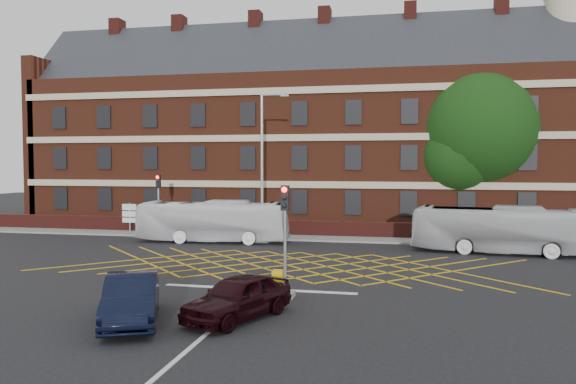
% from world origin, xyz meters
% --- Properties ---
extents(ground, '(120.00, 120.00, 0.00)m').
position_xyz_m(ground, '(0.00, 0.00, 0.00)').
color(ground, black).
rests_on(ground, ground).
extents(victorian_building, '(51.00, 12.17, 20.40)m').
position_xyz_m(victorian_building, '(0.25, 22.00, 7.84)').
color(victorian_building, '#562416').
rests_on(victorian_building, ground).
extents(boundary_wall, '(56.00, 0.50, 1.10)m').
position_xyz_m(boundary_wall, '(0.00, 13.00, 0.55)').
color(boundary_wall, '#4D1914').
rests_on(boundary_wall, ground).
extents(far_pavement, '(60.00, 3.00, 0.12)m').
position_xyz_m(far_pavement, '(0.00, 12.00, 0.06)').
color(far_pavement, slate).
rests_on(far_pavement, ground).
extents(box_junction_hatching, '(8.22, 8.22, 0.02)m').
position_xyz_m(box_junction_hatching, '(0.00, 2.00, 0.01)').
color(box_junction_hatching, '#CC990C').
rests_on(box_junction_hatching, ground).
extents(stop_line, '(8.00, 0.30, 0.02)m').
position_xyz_m(stop_line, '(0.00, -3.50, 0.01)').
color(stop_line, silver).
rests_on(stop_line, ground).
extents(centre_line, '(0.15, 14.00, 0.02)m').
position_xyz_m(centre_line, '(0.00, -10.00, 0.01)').
color(centre_line, silver).
rests_on(centre_line, ground).
extents(bus_left, '(9.87, 2.98, 2.71)m').
position_xyz_m(bus_left, '(-6.38, 9.00, 1.36)').
color(bus_left, white).
rests_on(bus_left, ground).
extents(bus_right, '(9.94, 3.57, 2.71)m').
position_xyz_m(bus_right, '(11.04, 7.96, 1.35)').
color(bus_right, '#BBBCC0').
rests_on(bus_right, ground).
extents(car_navy, '(3.31, 4.89, 1.52)m').
position_xyz_m(car_navy, '(-2.80, -8.89, 0.76)').
color(car_navy, black).
rests_on(car_navy, ground).
extents(car_maroon, '(3.26, 4.60, 1.45)m').
position_xyz_m(car_maroon, '(0.44, -7.81, 0.73)').
color(car_maroon, black).
rests_on(car_maroon, ground).
extents(deciduous_tree, '(8.93, 8.93, 12.05)m').
position_xyz_m(deciduous_tree, '(10.94, 18.26, 6.97)').
color(deciduous_tree, black).
rests_on(deciduous_tree, ground).
extents(traffic_light_near, '(0.70, 0.70, 4.27)m').
position_xyz_m(traffic_light_near, '(1.33, -4.59, 1.76)').
color(traffic_light_near, slate).
rests_on(traffic_light_near, ground).
extents(traffic_light_far, '(0.70, 0.70, 4.27)m').
position_xyz_m(traffic_light_far, '(-11.27, 11.42, 1.76)').
color(traffic_light_far, slate).
rests_on(traffic_light_far, ground).
extents(street_lamp, '(2.25, 1.00, 9.50)m').
position_xyz_m(street_lamp, '(-3.22, 9.73, 3.32)').
color(street_lamp, slate).
rests_on(street_lamp, ground).
extents(direction_signs, '(1.10, 0.16, 2.20)m').
position_xyz_m(direction_signs, '(-13.91, 12.16, 1.38)').
color(direction_signs, gray).
rests_on(direction_signs, ground).
extents(utility_cabinet, '(0.41, 0.39, 0.97)m').
position_xyz_m(utility_cabinet, '(0.98, -4.29, 0.49)').
color(utility_cabinet, '#E0AD0D').
rests_on(utility_cabinet, ground).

